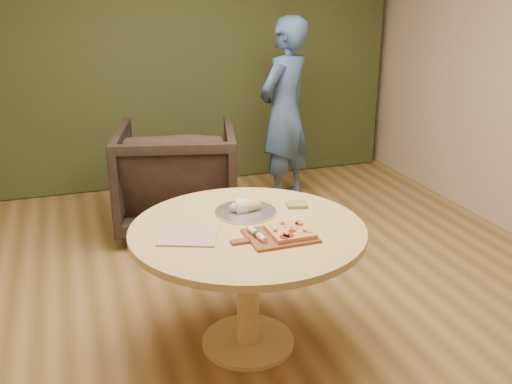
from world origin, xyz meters
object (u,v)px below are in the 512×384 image
Objects in this scene: flatbread_pizza at (290,231)px; bread_roll at (244,206)px; pizza_paddle at (278,236)px; armchair at (177,172)px; pedestal_table at (248,250)px; person_standing at (284,112)px; cutlery_roll at (257,234)px; serving_tray at (246,212)px.

flatbread_pizza is 1.15× the size of bread_roll.
armchair is at bearing 93.44° from pizza_paddle.
bread_roll is at bearing 106.40° from armchair.
pedestal_table is 6.72× the size of bread_roll.
armchair is at bearing 91.19° from pedestal_table.
pedestal_table is 2.90× the size of pizza_paddle.
pizza_paddle is 2.56m from person_standing.
bread_roll is at bearing 77.87° from pedestal_table.
cutlery_roll is at bearing 173.71° from pizza_paddle.
pizza_paddle is 0.26× the size of person_standing.
bread_roll is (-0.13, 0.38, 0.02)m from flatbread_pizza.
armchair is at bearing 93.10° from serving_tray.
person_standing is at bearing 62.79° from bread_roll.
pedestal_table is 2.45m from person_standing.
bread_roll is at bearing 180.00° from serving_tray.
pizza_paddle is at bearing -58.49° from pedestal_table.
cutlery_roll is 1.03× the size of bread_roll.
cutlery_roll is at bearing -90.91° from pedestal_table.
armchair reaches higher than flatbread_pizza.
serving_tray is at bearing 28.47° from person_standing.
bread_roll is at bearing 109.34° from flatbread_pizza.
flatbread_pizza reaches higher than serving_tray.
armchair is at bearing 81.63° from cutlery_roll.
pedestal_table is at bearing 79.71° from cutlery_roll.
pedestal_table is at bearing 133.42° from flatbread_pizza.
cutlery_roll is 0.37m from bread_roll.
pizza_paddle is at bearing 175.57° from flatbread_pizza.
pedestal_table is 0.27m from bread_roll.
armchair reaches higher than pizza_paddle.
serving_tray reaches higher than pedestal_table.
serving_tray is 1.67m from armchair.
serving_tray is at bearing 72.28° from cutlery_roll.
flatbread_pizza is 0.13× the size of person_standing.
pedestal_table is at bearing 120.73° from pizza_paddle.
bread_roll is at bearing 28.27° from person_standing.
person_standing reaches higher than armchair.
armchair is (-0.21, 2.03, -0.28)m from flatbread_pizza.
armchair is at bearing 96.04° from flatbread_pizza.
cutlery_roll is (-0.00, -0.17, 0.17)m from pedestal_table.
person_standing is (1.02, 1.99, 0.08)m from bread_roll.
flatbread_pizza is 2.54m from person_standing.
serving_tray is (-0.06, 0.38, -0.00)m from pizza_paddle.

